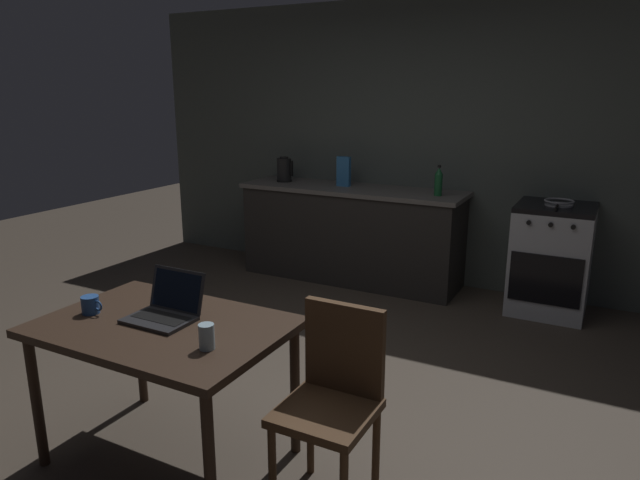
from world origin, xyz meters
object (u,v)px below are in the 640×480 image
(laptop, at_px, (165,310))
(drinking_glass, at_px, (207,337))
(bottle, at_px, (438,181))
(frying_pan, at_px, (559,203))
(coffee_mug, at_px, (91,305))
(dining_table, at_px, (164,338))
(electric_kettle, at_px, (284,170))
(cereal_box, at_px, (344,171))
(stove_oven, at_px, (551,259))
(chair, at_px, (334,392))

(laptop, relative_size, drinking_glass, 2.85)
(bottle, bearing_deg, laptop, -99.41)
(frying_pan, height_order, coffee_mug, frying_pan)
(dining_table, distance_m, coffee_mug, 0.43)
(laptop, distance_m, electric_kettle, 3.18)
(electric_kettle, relative_size, cereal_box, 0.88)
(electric_kettle, relative_size, coffee_mug, 2.00)
(stove_oven, height_order, chair, stove_oven)
(chair, relative_size, electric_kettle, 3.63)
(drinking_glass, bearing_deg, frying_pan, 70.86)
(stove_oven, distance_m, electric_kettle, 2.63)
(laptop, xyz_separation_m, cereal_box, (-0.47, 2.98, 0.27))
(stove_oven, bearing_deg, chair, -101.29)
(bottle, bearing_deg, drinking_glass, -91.67)
(frying_pan, bearing_deg, drinking_glass, -109.14)
(cereal_box, bearing_deg, frying_pan, -1.46)
(dining_table, height_order, cereal_box, cereal_box)
(drinking_glass, distance_m, cereal_box, 3.28)
(stove_oven, relative_size, dining_table, 0.77)
(laptop, bearing_deg, chair, 15.81)
(bottle, xyz_separation_m, cereal_box, (-0.95, 0.07, 0.02))
(electric_kettle, bearing_deg, bottle, -1.79)
(dining_table, bearing_deg, bottle, 81.27)
(coffee_mug, xyz_separation_m, cereal_box, (-0.09, 3.10, 0.27))
(dining_table, xyz_separation_m, coffee_mug, (-0.40, -0.07, 0.12))
(frying_pan, bearing_deg, chair, -101.73)
(dining_table, height_order, electric_kettle, electric_kettle)
(electric_kettle, relative_size, drinking_glass, 2.22)
(laptop, bearing_deg, drinking_glass, -13.08)
(chair, bearing_deg, dining_table, -178.25)
(laptop, distance_m, frying_pan, 3.28)
(dining_table, distance_m, electric_kettle, 3.24)
(electric_kettle, distance_m, coffee_mug, 3.18)
(chair, bearing_deg, drinking_glass, -159.58)
(frying_pan, xyz_separation_m, cereal_box, (-1.94, 0.05, 0.12))
(chair, bearing_deg, frying_pan, 71.16)
(stove_oven, bearing_deg, coffee_mug, -120.68)
(electric_kettle, distance_m, frying_pan, 2.59)
(drinking_glass, bearing_deg, electric_kettle, 115.75)
(stove_oven, xyz_separation_m, drinking_glass, (-1.06, -3.13, 0.34))
(electric_kettle, distance_m, cereal_box, 0.65)
(laptop, height_order, cereal_box, cereal_box)
(chair, relative_size, cereal_box, 3.20)
(electric_kettle, bearing_deg, chair, -55.28)
(stove_oven, relative_size, cereal_box, 3.22)
(electric_kettle, xyz_separation_m, cereal_box, (0.65, 0.02, 0.02))
(stove_oven, distance_m, frying_pan, 0.48)
(electric_kettle, relative_size, bottle, 0.93)
(coffee_mug, relative_size, cereal_box, 0.44)
(electric_kettle, xyz_separation_m, drinking_glass, (1.51, -3.13, -0.24))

